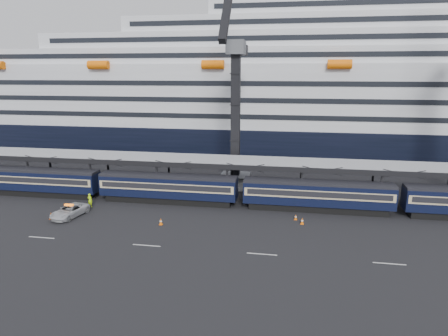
% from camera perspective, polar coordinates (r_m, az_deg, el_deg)
% --- Properties ---
extents(ground, '(260.00, 260.00, 0.00)m').
position_cam_1_polar(ground, '(45.64, 23.96, -10.32)').
color(ground, black).
rests_on(ground, ground).
extents(train, '(133.05, 3.00, 4.05)m').
position_cam_1_polar(train, '(53.24, 16.79, -3.80)').
color(train, black).
rests_on(train, ground).
extents(canopy, '(130.00, 6.25, 5.53)m').
position_cam_1_polar(canopy, '(57.05, 21.17, 0.18)').
color(canopy, '#94969B').
rests_on(canopy, ground).
extents(cruise_ship, '(214.09, 28.84, 34.00)m').
position_cam_1_polar(cruise_ship, '(87.26, 16.85, 9.60)').
color(cruise_ship, black).
rests_on(cruise_ship, ground).
extents(crane_dark_near, '(4.50, 17.75, 35.08)m').
position_cam_1_polar(crane_dark_near, '(59.95, 1.61, 8.19)').
color(crane_dark_near, '#46494D').
rests_on(crane_dark_near, ground).
extents(pickup_truck, '(3.35, 5.66, 1.48)m').
position_cam_1_polar(pickup_truck, '(53.38, -21.20, -5.76)').
color(pickup_truck, '#AAACB1').
rests_on(pickup_truck, ground).
extents(worker, '(0.74, 0.54, 1.86)m').
position_cam_1_polar(worker, '(56.14, -18.61, -4.39)').
color(worker, '#BCFF0D').
rests_on(worker, ground).
extents(traffic_cone_a, '(0.43, 0.43, 0.85)m').
position_cam_1_polar(traffic_cone_a, '(53.57, -23.46, -6.26)').
color(traffic_cone_a, '#FF6B08').
rests_on(traffic_cone_a, ground).
extents(traffic_cone_b, '(0.41, 0.41, 0.82)m').
position_cam_1_polar(traffic_cone_b, '(48.01, -9.02, -7.55)').
color(traffic_cone_b, '#FF6B08').
rests_on(traffic_cone_b, ground).
extents(traffic_cone_c, '(0.41, 0.41, 0.81)m').
position_cam_1_polar(traffic_cone_c, '(48.50, 11.10, -7.42)').
color(traffic_cone_c, '#FF6B08').
rests_on(traffic_cone_c, ground).
extents(traffic_cone_d, '(0.35, 0.35, 0.70)m').
position_cam_1_polar(traffic_cone_d, '(49.73, 10.20, -6.91)').
color(traffic_cone_d, '#FF6B08').
rests_on(traffic_cone_d, ground).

